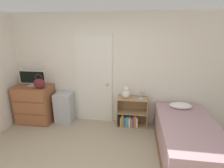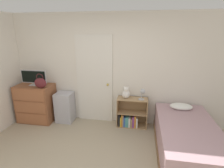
{
  "view_description": "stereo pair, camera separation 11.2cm",
  "coord_description": "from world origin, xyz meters",
  "px_view_note": "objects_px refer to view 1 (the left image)",
  "views": [
    {
      "loc": [
        0.68,
        -1.77,
        2.14
      ],
      "look_at": [
        0.18,
        1.87,
        1.03
      ],
      "focal_mm": 28.0,
      "sensor_mm": 36.0,
      "label": 1
    },
    {
      "loc": [
        0.79,
        -1.75,
        2.14
      ],
      "look_at": [
        0.18,
        1.87,
        1.03
      ],
      "focal_mm": 28.0,
      "sensor_mm": 36.0,
      "label": 2
    }
  ],
  "objects_px": {
    "tv": "(32,78)",
    "bookshelf": "(130,116)",
    "storage_bin": "(64,108)",
    "bed": "(187,138)",
    "dresser": "(35,104)",
    "handbag": "(39,83)",
    "desk_lamp": "(142,92)",
    "teddy_bear": "(126,93)"
  },
  "relations": [
    {
      "from": "tv",
      "to": "bookshelf",
      "type": "bearing_deg",
      "value": 2.51
    },
    {
      "from": "storage_bin",
      "to": "bed",
      "type": "relative_size",
      "value": 0.38
    },
    {
      "from": "dresser",
      "to": "handbag",
      "type": "bearing_deg",
      "value": -29.48
    },
    {
      "from": "dresser",
      "to": "handbag",
      "type": "relative_size",
      "value": 2.79
    },
    {
      "from": "dresser",
      "to": "desk_lamp",
      "type": "relative_size",
      "value": 3.54
    },
    {
      "from": "teddy_bear",
      "to": "dresser",
      "type": "bearing_deg",
      "value": -177.06
    },
    {
      "from": "tv",
      "to": "storage_bin",
      "type": "xyz_separation_m",
      "value": [
        0.68,
        0.07,
        -0.74
      ]
    },
    {
      "from": "desk_lamp",
      "to": "handbag",
      "type": "bearing_deg",
      "value": -174.37
    },
    {
      "from": "tv",
      "to": "desk_lamp",
      "type": "bearing_deg",
      "value": 1.25
    },
    {
      "from": "teddy_bear",
      "to": "handbag",
      "type": "bearing_deg",
      "value": -171.96
    },
    {
      "from": "storage_bin",
      "to": "teddy_bear",
      "type": "height_order",
      "value": "teddy_bear"
    },
    {
      "from": "tv",
      "to": "handbag",
      "type": "height_order",
      "value": "tv"
    },
    {
      "from": "dresser",
      "to": "bed",
      "type": "relative_size",
      "value": 0.47
    },
    {
      "from": "bed",
      "to": "teddy_bear",
      "type": "bearing_deg",
      "value": 145.65
    },
    {
      "from": "dresser",
      "to": "tv",
      "type": "relative_size",
      "value": 1.46
    },
    {
      "from": "storage_bin",
      "to": "bed",
      "type": "xyz_separation_m",
      "value": [
        2.66,
        -0.78,
        -0.08
      ]
    },
    {
      "from": "bookshelf",
      "to": "bed",
      "type": "relative_size",
      "value": 0.36
    },
    {
      "from": "teddy_bear",
      "to": "storage_bin",
      "type": "bearing_deg",
      "value": -178.86
    },
    {
      "from": "handbag",
      "to": "bed",
      "type": "bearing_deg",
      "value": -9.86
    },
    {
      "from": "handbag",
      "to": "desk_lamp",
      "type": "relative_size",
      "value": 1.27
    },
    {
      "from": "handbag",
      "to": "bed",
      "type": "relative_size",
      "value": 0.17
    },
    {
      "from": "teddy_bear",
      "to": "bed",
      "type": "height_order",
      "value": "teddy_bear"
    },
    {
      "from": "dresser",
      "to": "handbag",
      "type": "distance_m",
      "value": 0.66
    },
    {
      "from": "dresser",
      "to": "storage_bin",
      "type": "relative_size",
      "value": 1.25
    },
    {
      "from": "handbag",
      "to": "storage_bin",
      "type": "bearing_deg",
      "value": 29.61
    },
    {
      "from": "storage_bin",
      "to": "teddy_bear",
      "type": "xyz_separation_m",
      "value": [
        1.48,
        0.03,
        0.44
      ]
    },
    {
      "from": "dresser",
      "to": "desk_lamp",
      "type": "distance_m",
      "value": 2.58
    },
    {
      "from": "tv",
      "to": "handbag",
      "type": "xyz_separation_m",
      "value": [
        0.26,
        -0.17,
        -0.07
      ]
    },
    {
      "from": "handbag",
      "to": "storage_bin",
      "type": "relative_size",
      "value": 0.45
    },
    {
      "from": "teddy_bear",
      "to": "desk_lamp",
      "type": "bearing_deg",
      "value": -7.09
    },
    {
      "from": "bookshelf",
      "to": "teddy_bear",
      "type": "height_order",
      "value": "teddy_bear"
    },
    {
      "from": "dresser",
      "to": "teddy_bear",
      "type": "bearing_deg",
      "value": 2.94
    },
    {
      "from": "dresser",
      "to": "bookshelf",
      "type": "bearing_deg",
      "value": 2.77
    },
    {
      "from": "dresser",
      "to": "handbag",
      "type": "xyz_separation_m",
      "value": [
        0.28,
        -0.16,
        0.58
      ]
    },
    {
      "from": "handbag",
      "to": "bookshelf",
      "type": "relative_size",
      "value": 0.48
    },
    {
      "from": "tv",
      "to": "bookshelf",
      "type": "height_order",
      "value": "tv"
    },
    {
      "from": "dresser",
      "to": "teddy_bear",
      "type": "distance_m",
      "value": 2.21
    },
    {
      "from": "desk_lamp",
      "to": "tv",
      "type": "bearing_deg",
      "value": -178.75
    },
    {
      "from": "tv",
      "to": "teddy_bear",
      "type": "distance_m",
      "value": 2.19
    },
    {
      "from": "handbag",
      "to": "desk_lamp",
      "type": "bearing_deg",
      "value": 5.63
    },
    {
      "from": "dresser",
      "to": "storage_bin",
      "type": "distance_m",
      "value": 0.71
    },
    {
      "from": "bookshelf",
      "to": "teddy_bear",
      "type": "relative_size",
      "value": 2.52
    }
  ]
}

